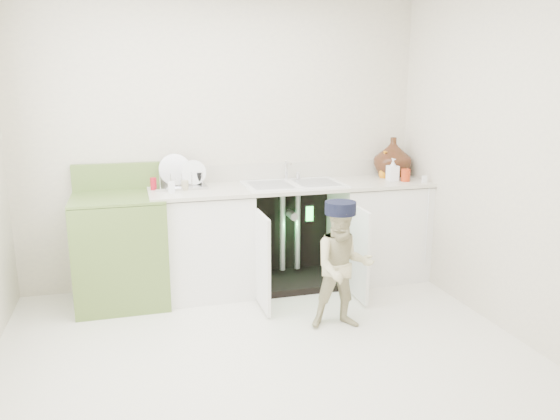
% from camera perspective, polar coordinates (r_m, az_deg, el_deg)
% --- Properties ---
extents(ground, '(3.50, 3.50, 0.00)m').
position_cam_1_polar(ground, '(3.74, -1.41, -14.77)').
color(ground, beige).
rests_on(ground, ground).
extents(room_shell, '(6.00, 5.50, 1.26)m').
position_cam_1_polar(room_shell, '(3.34, -1.53, 4.51)').
color(room_shell, beige).
rests_on(room_shell, ground).
extents(counter_run, '(2.44, 1.02, 1.26)m').
position_cam_1_polar(counter_run, '(4.80, 1.83, -2.18)').
color(counter_run, white).
rests_on(counter_run, ground).
extents(avocado_stove, '(0.71, 0.65, 1.10)m').
position_cam_1_polar(avocado_stove, '(4.58, -16.29, -3.84)').
color(avocado_stove, olive).
rests_on(avocado_stove, ground).
extents(repair_worker, '(0.50, 0.82, 0.94)m').
position_cam_1_polar(repair_worker, '(3.96, 6.59, -5.74)').
color(repair_worker, beige).
rests_on(repair_worker, ground).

